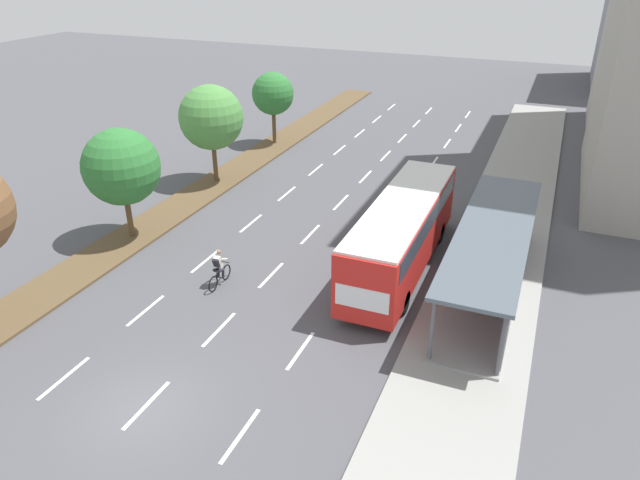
% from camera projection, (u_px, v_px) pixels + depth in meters
% --- Properties ---
extents(ground_plane, '(140.00, 140.00, 0.00)m').
position_uv_depth(ground_plane, '(142.00, 410.00, 18.91)').
color(ground_plane, '#4C4C51').
extents(median_strip, '(2.60, 52.00, 0.12)m').
position_uv_depth(median_strip, '(231.00, 174.00, 38.18)').
color(median_strip, brown).
rests_on(median_strip, ground).
extents(sidewalk_right, '(4.50, 52.00, 0.15)m').
position_uv_depth(sidewalk_right, '(508.00, 216.00, 32.22)').
color(sidewalk_right, gray).
rests_on(sidewalk_right, ground).
extents(lane_divider_left, '(0.14, 47.81, 0.01)m').
position_uv_depth(lane_divider_left, '(287.00, 194.00, 35.27)').
color(lane_divider_left, white).
rests_on(lane_divider_left, ground).
extents(lane_divider_center, '(0.14, 47.81, 0.01)m').
position_uv_depth(lane_divider_center, '(341.00, 202.00, 34.08)').
color(lane_divider_center, white).
rests_on(lane_divider_center, ground).
extents(lane_divider_right, '(0.14, 47.81, 0.01)m').
position_uv_depth(lane_divider_right, '(399.00, 212.00, 32.89)').
color(lane_divider_right, white).
rests_on(lane_divider_right, ground).
extents(bus_shelter, '(2.90, 12.49, 2.86)m').
position_uv_depth(bus_shelter, '(498.00, 255.00, 24.43)').
color(bus_shelter, gray).
rests_on(bus_shelter, sidewalk_right).
extents(bus, '(2.54, 11.29, 3.37)m').
position_uv_depth(bus, '(402.00, 228.00, 26.23)').
color(bus, red).
rests_on(bus, ground).
extents(cyclist, '(0.46, 1.82, 1.71)m').
position_uv_depth(cyclist, '(219.00, 270.00, 25.47)').
color(cyclist, black).
rests_on(cyclist, ground).
extents(median_tree_second, '(3.77, 3.77, 5.59)m').
position_uv_depth(median_tree_second, '(121.00, 167.00, 28.29)').
color(median_tree_second, brown).
rests_on(median_tree_second, median_strip).
extents(median_tree_third, '(3.91, 3.91, 5.98)m').
position_uv_depth(median_tree_third, '(211.00, 118.00, 35.13)').
color(median_tree_third, brown).
rests_on(median_tree_third, median_strip).
extents(median_tree_fourth, '(3.05, 3.05, 5.21)m').
position_uv_depth(median_tree_fourth, '(273.00, 94.00, 42.25)').
color(median_tree_fourth, brown).
rests_on(median_tree_fourth, median_strip).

